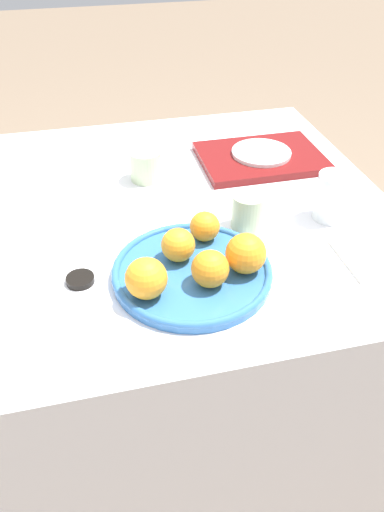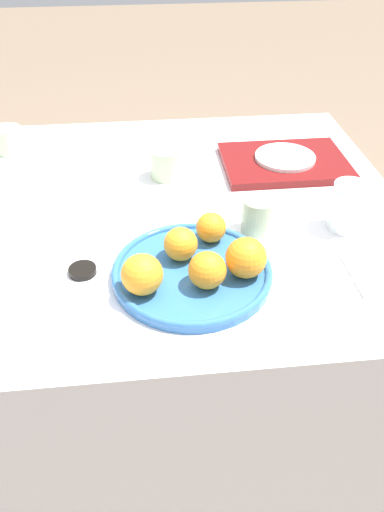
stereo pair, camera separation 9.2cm
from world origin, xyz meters
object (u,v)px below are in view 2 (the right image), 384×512
(soy_dish, at_px, (83,271))
(cup_3, at_px, (258,215))
(cup_0, at_px, (166,163))
(napkin, at_px, (383,271))
(orange_3, at_px, (181,244))
(side_plate, at_px, (285,157))
(orange_2, at_px, (142,274))
(orange_4, at_px, (246,258))
(orange_1, at_px, (211,228))
(cup_2, at_px, (8,140))
(serving_tray, at_px, (284,162))
(water_glass, at_px, (348,207))
(orange_0, at_px, (207,270))
(fruit_platter, at_px, (192,272))

(soy_dish, bearing_deg, cup_3, 15.95)
(cup_0, height_order, napkin, cup_0)
(orange_3, xyz_separation_m, side_plate, (0.31, 0.38, -0.02))
(orange_2, height_order, orange_4, orange_4)
(orange_1, height_order, cup_2, orange_1)
(side_plate, xyz_separation_m, cup_3, (-0.13, -0.28, 0.01))
(orange_1, bearing_deg, side_plate, 53.86)
(orange_1, relative_size, napkin, 0.44)
(orange_1, height_order, orange_4, orange_4)
(orange_2, bearing_deg, soy_dish, 144.51)
(soy_dish, bearing_deg, orange_4, -10.33)
(serving_tray, relative_size, napkin, 2.31)
(orange_1, distance_m, water_glass, 0.30)
(orange_0, distance_m, orange_1, 0.14)
(orange_4, xyz_separation_m, side_plate, (0.19, 0.44, -0.03))
(orange_4, height_order, napkin, orange_4)
(cup_0, distance_m, cup_2, 0.46)
(orange_4, distance_m, cup_0, 0.44)
(orange_1, bearing_deg, water_glass, 7.26)
(fruit_platter, distance_m, orange_4, 0.11)
(orange_3, bearing_deg, napkin, -10.10)
(water_glass, bearing_deg, cup_3, 177.70)
(cup_2, bearing_deg, fruit_platter, -53.11)
(orange_1, bearing_deg, cup_0, 103.10)
(orange_2, height_order, side_plate, orange_2)
(cup_0, bearing_deg, orange_3, -89.22)
(cup_2, bearing_deg, cup_0, -24.61)
(side_plate, xyz_separation_m, napkin, (0.08, -0.45, -0.02))
(cup_2, bearing_deg, orange_0, -53.79)
(orange_0, relative_size, cup_3, 0.89)
(orange_4, height_order, cup_2, orange_4)
(orange_4, relative_size, cup_2, 0.93)
(napkin, bearing_deg, orange_0, -177.15)
(water_glass, distance_m, serving_tray, 0.30)
(side_plate, xyz_separation_m, cup_2, (-0.73, 0.17, 0.01))
(orange_0, bearing_deg, orange_1, 79.30)
(water_glass, distance_m, cup_3, 0.19)
(orange_0, xyz_separation_m, orange_1, (0.03, 0.14, -0.00))
(cup_0, height_order, cup_3, cup_3)
(fruit_platter, xyz_separation_m, serving_tray, (0.29, 0.42, -0.00))
(soy_dish, bearing_deg, orange_0, -18.92)
(orange_4, relative_size, napkin, 0.55)
(orange_1, xyz_separation_m, water_glass, (0.30, 0.04, 0.01))
(cup_0, height_order, cup_2, cup_0)
(orange_2, bearing_deg, cup_3, 36.72)
(cup_3, relative_size, napkin, 0.56)
(orange_3, distance_m, side_plate, 0.49)
(serving_tray, bearing_deg, orange_4, -113.40)
(orange_3, bearing_deg, serving_tray, 51.21)
(orange_4, relative_size, water_glass, 0.73)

